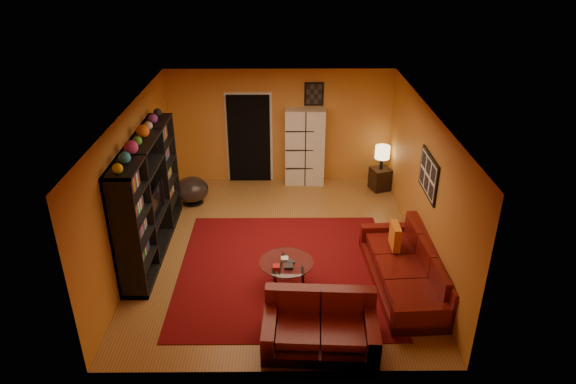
{
  "coord_description": "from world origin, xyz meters",
  "views": [
    {
      "loc": [
        0.09,
        -7.98,
        5.12
      ],
      "look_at": [
        0.16,
        0.1,
        1.1
      ],
      "focal_mm": 32.0,
      "sensor_mm": 36.0,
      "label": 1
    }
  ],
  "objects_px": {
    "tv": "(152,202)",
    "storage_cabinet": "(305,147)",
    "loveseat": "(320,324)",
    "coffee_table": "(286,264)",
    "sofa": "(411,270)",
    "entertainment_unit": "(149,197)",
    "side_table": "(380,179)",
    "bowl_chair": "(192,190)",
    "table_lamp": "(382,153)"
  },
  "relations": [
    {
      "from": "loveseat",
      "to": "coffee_table",
      "type": "bearing_deg",
      "value": 22.83
    },
    {
      "from": "sofa",
      "to": "storage_cabinet",
      "type": "xyz_separation_m",
      "value": [
        -1.58,
        3.91,
        0.6
      ]
    },
    {
      "from": "tv",
      "to": "storage_cabinet",
      "type": "height_order",
      "value": "storage_cabinet"
    },
    {
      "from": "bowl_chair",
      "to": "sofa",
      "type": "bearing_deg",
      "value": -35.99
    },
    {
      "from": "storage_cabinet",
      "to": "table_lamp",
      "type": "bearing_deg",
      "value": -8.89
    },
    {
      "from": "bowl_chair",
      "to": "table_lamp",
      "type": "bearing_deg",
      "value": 8.82
    },
    {
      "from": "tv",
      "to": "storage_cabinet",
      "type": "distance_m",
      "value": 3.97
    },
    {
      "from": "sofa",
      "to": "table_lamp",
      "type": "xyz_separation_m",
      "value": [
        0.11,
        3.56,
        0.6
      ]
    },
    {
      "from": "entertainment_unit",
      "to": "storage_cabinet",
      "type": "bearing_deg",
      "value": 44.59
    },
    {
      "from": "entertainment_unit",
      "to": "bowl_chair",
      "type": "xyz_separation_m",
      "value": [
        0.4,
        1.8,
        -0.74
      ]
    },
    {
      "from": "tv",
      "to": "loveseat",
      "type": "distance_m",
      "value": 3.76
    },
    {
      "from": "tv",
      "to": "storage_cabinet",
      "type": "xyz_separation_m",
      "value": [
        2.79,
        2.82,
        -0.1
      ]
    },
    {
      "from": "side_table",
      "to": "table_lamp",
      "type": "xyz_separation_m",
      "value": [
        0.0,
        0.0,
        0.63
      ]
    },
    {
      "from": "entertainment_unit",
      "to": "loveseat",
      "type": "bearing_deg",
      "value": -40.14
    },
    {
      "from": "bowl_chair",
      "to": "side_table",
      "type": "distance_m",
      "value": 4.17
    },
    {
      "from": "tv",
      "to": "sofa",
      "type": "bearing_deg",
      "value": -104.07
    },
    {
      "from": "coffee_table",
      "to": "storage_cabinet",
      "type": "distance_m",
      "value": 3.96
    },
    {
      "from": "tv",
      "to": "bowl_chair",
      "type": "relative_size",
      "value": 1.27
    },
    {
      "from": "tv",
      "to": "loveseat",
      "type": "xyz_separation_m",
      "value": [
        2.81,
        -2.4,
        -0.69
      ]
    },
    {
      "from": "sofa",
      "to": "coffee_table",
      "type": "bearing_deg",
      "value": 176.57
    },
    {
      "from": "entertainment_unit",
      "to": "side_table",
      "type": "height_order",
      "value": "entertainment_unit"
    },
    {
      "from": "sofa",
      "to": "storage_cabinet",
      "type": "distance_m",
      "value": 4.26
    },
    {
      "from": "loveseat",
      "to": "table_lamp",
      "type": "distance_m",
      "value": 5.17
    },
    {
      "from": "sofa",
      "to": "bowl_chair",
      "type": "bearing_deg",
      "value": 140.69
    },
    {
      "from": "tv",
      "to": "sofa",
      "type": "xyz_separation_m",
      "value": [
        4.37,
        -1.09,
        -0.7
      ]
    },
    {
      "from": "table_lamp",
      "to": "entertainment_unit",
      "type": "bearing_deg",
      "value": -151.63
    },
    {
      "from": "tv",
      "to": "sofa",
      "type": "distance_m",
      "value": 4.56
    },
    {
      "from": "coffee_table",
      "to": "bowl_chair",
      "type": "distance_m",
      "value": 3.53
    },
    {
      "from": "loveseat",
      "to": "sofa",
      "type": "bearing_deg",
      "value": -46.84
    },
    {
      "from": "coffee_table",
      "to": "tv",
      "type": "bearing_deg",
      "value": 155.07
    },
    {
      "from": "tv",
      "to": "side_table",
      "type": "height_order",
      "value": "tv"
    },
    {
      "from": "tv",
      "to": "table_lamp",
      "type": "relative_size",
      "value": 1.67
    },
    {
      "from": "tv",
      "to": "side_table",
      "type": "xyz_separation_m",
      "value": [
        4.47,
        2.46,
        -0.73
      ]
    },
    {
      "from": "loveseat",
      "to": "entertainment_unit",
      "type": "bearing_deg",
      "value": 53.08
    },
    {
      "from": "entertainment_unit",
      "to": "loveseat",
      "type": "distance_m",
      "value": 3.82
    },
    {
      "from": "side_table",
      "to": "table_lamp",
      "type": "bearing_deg",
      "value": 0.0
    },
    {
      "from": "sofa",
      "to": "side_table",
      "type": "distance_m",
      "value": 3.56
    },
    {
      "from": "entertainment_unit",
      "to": "sofa",
      "type": "height_order",
      "value": "entertainment_unit"
    },
    {
      "from": "side_table",
      "to": "table_lamp",
      "type": "height_order",
      "value": "table_lamp"
    },
    {
      "from": "tv",
      "to": "table_lamp",
      "type": "height_order",
      "value": "tv"
    },
    {
      "from": "loveseat",
      "to": "storage_cabinet",
      "type": "distance_m",
      "value": 5.25
    },
    {
      "from": "sofa",
      "to": "storage_cabinet",
      "type": "height_order",
      "value": "storage_cabinet"
    },
    {
      "from": "side_table",
      "to": "sofa",
      "type": "bearing_deg",
      "value": -91.72
    },
    {
      "from": "table_lamp",
      "to": "storage_cabinet",
      "type": "bearing_deg",
      "value": 168.05
    },
    {
      "from": "coffee_table",
      "to": "table_lamp",
      "type": "xyz_separation_m",
      "value": [
        2.13,
        3.55,
        0.48
      ]
    },
    {
      "from": "tv",
      "to": "storage_cabinet",
      "type": "relative_size",
      "value": 0.51
    },
    {
      "from": "storage_cabinet",
      "to": "coffee_table",
      "type": "bearing_deg",
      "value": -93.39
    },
    {
      "from": "storage_cabinet",
      "to": "entertainment_unit",
      "type": "bearing_deg",
      "value": -132.34
    },
    {
      "from": "tv",
      "to": "storage_cabinet",
      "type": "bearing_deg",
      "value": -44.72
    },
    {
      "from": "bowl_chair",
      "to": "side_table",
      "type": "bearing_deg",
      "value": 8.82
    }
  ]
}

